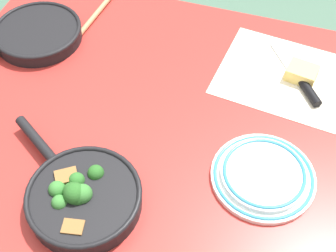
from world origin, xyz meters
TOP-DOWN VIEW (x-y plane):
  - dining_table_red at (0.00, 0.00)m, footprint 1.26×1.01m
  - skillet_broccoli at (-0.12, -0.24)m, footprint 0.36×0.28m
  - skillet_eggs at (-0.46, 0.21)m, footprint 0.29×0.35m
  - wooden_spoon at (-0.35, 0.30)m, footprint 0.06×0.36m
  - parchment_sheet at (0.24, 0.27)m, footprint 0.37×0.32m
  - grater_knife at (0.29, 0.26)m, footprint 0.16×0.22m
  - cheese_block at (0.28, 0.28)m, footprint 0.09×0.07m
  - dinner_plate_stack at (0.24, -0.06)m, footprint 0.24×0.24m

SIDE VIEW (x-z plane):
  - dining_table_red at x=0.00m, z-range 0.30..1.06m
  - parchment_sheet at x=0.24m, z-range 0.76..0.76m
  - wooden_spoon at x=-0.35m, z-range 0.75..0.77m
  - grater_knife at x=0.29m, z-range 0.75..0.78m
  - dinner_plate_stack at x=0.24m, z-range 0.75..0.78m
  - cheese_block at x=0.28m, z-range 0.76..0.79m
  - skillet_eggs at x=-0.46m, z-range 0.76..0.80m
  - skillet_broccoli at x=-0.12m, z-range 0.75..0.82m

